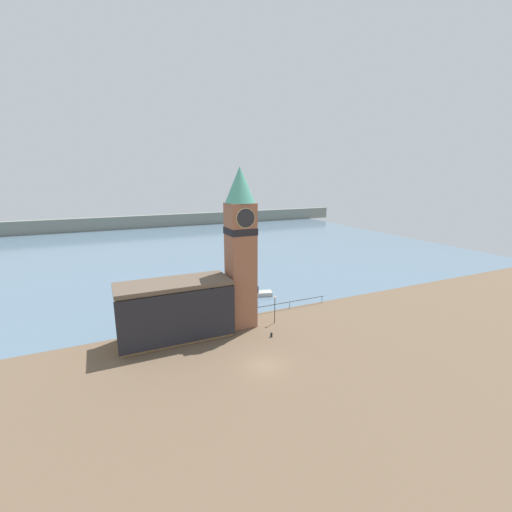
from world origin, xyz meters
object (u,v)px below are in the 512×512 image
object	(u,v)px
clock_tower	(241,244)
mooring_bollard_near	(271,334)
lamp_post	(275,304)
pier_building	(175,310)
boat_near	(255,292)

from	to	relation	value
clock_tower	mooring_bollard_near	size ratio (longest dim) A/B	34.98
clock_tower	mooring_bollard_near	bearing A→B (deg)	-68.55
lamp_post	pier_building	bearing A→B (deg)	174.96
clock_tower	mooring_bollard_near	xyz separation A→B (m)	(2.05, -5.23, -11.13)
pier_building	boat_near	world-z (taller)	pier_building
pier_building	lamp_post	xyz separation A→B (m)	(13.67, -1.20, -1.00)
mooring_bollard_near	boat_near	bearing A→B (deg)	73.18
pier_building	mooring_bollard_near	size ratio (longest dim) A/B	22.91
pier_building	mooring_bollard_near	world-z (taller)	pier_building
pier_building	lamp_post	world-z (taller)	pier_building
lamp_post	clock_tower	bearing A→B (deg)	160.18
clock_tower	pier_building	world-z (taller)	clock_tower
mooring_bollard_near	pier_building	bearing A→B (deg)	156.81
clock_tower	pier_building	size ratio (longest dim) A/B	1.53
clock_tower	mooring_bollard_near	distance (m)	12.47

